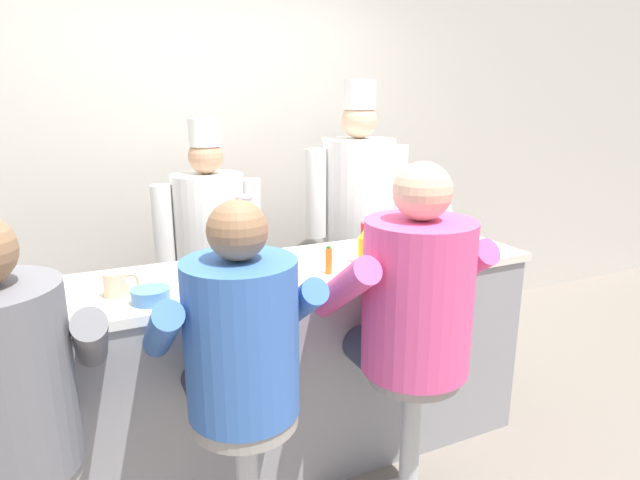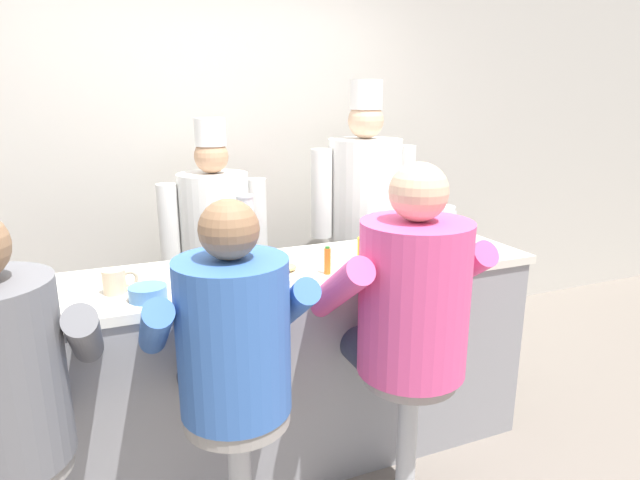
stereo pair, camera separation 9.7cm
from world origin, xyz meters
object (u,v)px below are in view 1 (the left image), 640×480
(water_pitcher_clear, at_px, (437,226))
(diner_seated_blue, at_px, (240,350))
(coffee_mug_tan, at_px, (117,284))
(cook_in_whites_near, at_px, (210,246))
(mustard_bottle_yellow, at_px, (365,250))
(hot_sauce_bottle_orange, at_px, (329,261))
(breakfast_plate, at_px, (285,272))
(cereal_bowl, at_px, (151,295))
(diner_seated_grey, at_px, (2,394))
(diner_seated_pink, at_px, (411,305))
(cup_stack_steel, at_px, (245,229))
(cook_in_whites_far, at_px, (357,214))
(ketchup_bottle_red, at_px, (368,240))

(water_pitcher_clear, bearing_deg, diner_seated_blue, -156.95)
(coffee_mug_tan, distance_m, cook_in_whites_near, 1.09)
(mustard_bottle_yellow, bearing_deg, cook_in_whites_near, 114.29)
(hot_sauce_bottle_orange, relative_size, diner_seated_blue, 0.09)
(breakfast_plate, distance_m, cook_in_whites_near, 0.96)
(water_pitcher_clear, bearing_deg, cereal_bowl, -173.33)
(cereal_bowl, distance_m, cook_in_whites_near, 1.14)
(diner_seated_grey, distance_m, diner_seated_pink, 1.44)
(cup_stack_steel, xyz_separation_m, cook_in_whites_far, (0.94, 0.59, -0.13))
(coffee_mug_tan, distance_m, cook_in_whites_far, 1.74)
(ketchup_bottle_red, height_order, cook_in_whites_far, cook_in_whites_far)
(ketchup_bottle_red, distance_m, coffee_mug_tan, 1.11)
(ketchup_bottle_red, relative_size, hot_sauce_bottle_orange, 2.02)
(diner_seated_blue, xyz_separation_m, cook_in_whites_far, (1.19, 1.30, 0.12))
(breakfast_plate, distance_m, cup_stack_steel, 0.33)
(cook_in_whites_far, bearing_deg, diner_seated_pink, -109.96)
(water_pitcher_clear, xyz_separation_m, cup_stack_steel, (-0.97, 0.19, 0.05))
(breakfast_plate, relative_size, diner_seated_blue, 0.19)
(breakfast_plate, distance_m, diner_seated_grey, 1.15)
(cereal_bowl, relative_size, diner_seated_blue, 0.10)
(diner_seated_blue, distance_m, cook_in_whites_far, 1.77)
(cup_stack_steel, height_order, cook_in_whites_near, cook_in_whites_near)
(cereal_bowl, xyz_separation_m, diner_seated_pink, (0.96, -0.35, -0.08))
(diner_seated_grey, xyz_separation_m, diner_seated_pink, (1.44, 0.00, 0.03))
(water_pitcher_clear, height_order, cup_stack_steel, cup_stack_steel)
(hot_sauce_bottle_orange, xyz_separation_m, cook_in_whites_far, (0.66, 0.93, -0.03))
(mustard_bottle_yellow, height_order, cook_in_whites_near, cook_in_whites_near)
(breakfast_plate, height_order, diner_seated_pink, diner_seated_pink)
(cereal_bowl, xyz_separation_m, cook_in_whites_far, (1.43, 0.95, 0.00))
(ketchup_bottle_red, distance_m, diner_seated_pink, 0.45)
(mustard_bottle_yellow, distance_m, cup_stack_steel, 0.58)
(water_pitcher_clear, bearing_deg, cook_in_whites_near, 139.05)
(diner_seated_blue, bearing_deg, breakfast_plate, 51.74)
(ketchup_bottle_red, relative_size, cook_in_whites_near, 0.16)
(mustard_bottle_yellow, distance_m, cook_in_whites_near, 1.14)
(diner_seated_pink, bearing_deg, ketchup_bottle_red, 84.95)
(mustard_bottle_yellow, distance_m, diner_seated_pink, 0.38)
(water_pitcher_clear, bearing_deg, hot_sauce_bottle_orange, -167.73)
(cup_stack_steel, bearing_deg, coffee_mug_tan, -158.62)
(breakfast_plate, relative_size, coffee_mug_tan, 1.97)
(cereal_bowl, height_order, diner_seated_pink, diner_seated_pink)
(coffee_mug_tan, bearing_deg, breakfast_plate, -3.95)
(coffee_mug_tan, distance_m, diner_seated_blue, 0.61)
(cup_stack_steel, distance_m, diner_seated_grey, 1.23)
(water_pitcher_clear, relative_size, cook_in_whites_near, 0.14)
(ketchup_bottle_red, xyz_separation_m, mustard_bottle_yellow, (-0.05, -0.06, -0.03))
(coffee_mug_tan, relative_size, cook_in_whites_far, 0.08)
(mustard_bottle_yellow, bearing_deg, coffee_mug_tan, 173.38)
(cook_in_whites_near, bearing_deg, mustard_bottle_yellow, -65.71)
(breakfast_plate, height_order, cook_in_whites_near, cook_in_whites_near)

